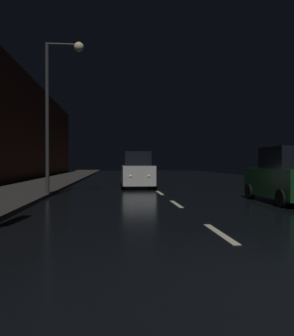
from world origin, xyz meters
TOP-DOWN VIEW (x-y plane):
  - ground at (0.00, 24.50)m, footprint 27.09×84.00m
  - sidewalk_left at (-7.34, 24.50)m, footprint 4.40×84.00m
  - building_facade_left at (-9.94, 21.00)m, footprint 0.80×63.00m
  - lane_centerline at (0.00, 12.47)m, footprint 0.16×24.17m
  - streetlamp_overhead at (-4.77, 11.81)m, footprint 1.70×0.44m
  - car_approaching_headlights at (-0.90, 17.20)m, footprint 2.01×4.36m
  - car_parked_right_near at (4.24, 8.54)m, footprint 1.94×4.20m

SIDE VIEW (x-z plane):
  - ground at x=0.00m, z-range -0.02..0.00m
  - lane_centerline at x=0.00m, z-range 0.00..0.01m
  - sidewalk_left at x=-7.34m, z-range 0.00..0.15m
  - car_parked_right_near at x=4.24m, z-range -0.09..2.03m
  - car_approaching_headlights at x=-0.90m, z-range -0.09..2.10m
  - building_facade_left at x=-9.94m, z-range 0.00..9.05m
  - streetlamp_overhead at x=-4.77m, z-range 1.15..8.08m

